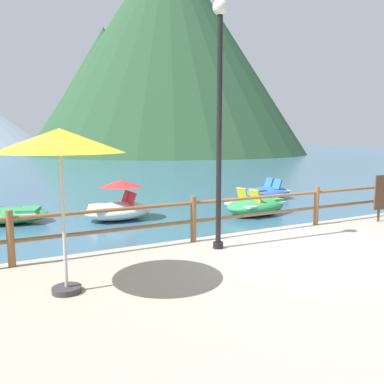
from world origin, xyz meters
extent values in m
plane|color=#38607A|center=(0.00, 40.00, 0.00)|extent=(200.00, 200.00, 0.00)
cylinder|color=brown|center=(-5.10, 1.55, 0.88)|extent=(0.12, 0.12, 0.95)
cylinder|color=brown|center=(-1.70, 1.55, 0.88)|extent=(0.12, 0.12, 0.95)
cylinder|color=brown|center=(1.70, 1.55, 0.88)|extent=(0.12, 0.12, 0.95)
cylinder|color=brown|center=(0.00, 1.55, 1.21)|extent=(23.80, 0.07, 0.07)
cylinder|color=brown|center=(0.00, 1.55, 0.83)|extent=(23.80, 0.07, 0.07)
cylinder|color=black|center=(-1.50, 0.90, 2.55)|extent=(0.10, 0.10, 4.31)
sphere|color=silver|center=(-1.50, 0.90, 4.83)|extent=(0.28, 0.28, 0.28)
cylinder|color=black|center=(-1.50, 0.90, 0.46)|extent=(0.20, 0.20, 0.12)
cylinder|color=#4C331E|center=(3.42, 1.10, 0.57)|extent=(0.06, 0.06, 0.35)
cylinder|color=#B2B2B7|center=(-4.50, 0.00, 1.40)|extent=(0.05, 0.05, 2.00)
cone|color=yellow|center=(-4.50, 0.00, 2.48)|extent=(1.70, 1.70, 0.32)
cylinder|color=#333333|center=(-4.50, 0.00, 0.44)|extent=(0.40, 0.40, 0.08)
ellipsoid|color=green|center=(-4.99, 7.35, 0.23)|extent=(2.81, 2.03, 0.47)
cube|color=silver|center=(-4.99, 7.35, 0.31)|extent=(2.21, 1.63, 0.06)
cube|color=purple|center=(-5.09, 7.65, 0.38)|extent=(0.51, 0.51, 0.08)
cube|color=green|center=(-4.34, 7.13, 0.37)|extent=(0.81, 1.04, 0.12)
ellipsoid|color=green|center=(2.46, 4.98, 0.29)|extent=(2.53, 1.82, 0.58)
cube|color=silver|center=(2.46, 4.98, 0.39)|extent=(1.98, 1.47, 0.06)
cube|color=yellow|center=(2.35, 4.67, 0.46)|extent=(0.47, 0.47, 0.08)
cube|color=yellow|center=(2.17, 4.64, 0.68)|extent=(0.28, 0.43, 0.43)
cube|color=yellow|center=(2.24, 5.22, 0.46)|extent=(0.47, 0.47, 0.08)
cube|color=yellow|center=(2.06, 5.18, 0.68)|extent=(0.28, 0.43, 0.43)
cube|color=green|center=(3.08, 5.10, 0.45)|extent=(0.69, 1.06, 0.12)
ellipsoid|color=white|center=(-1.83, 6.28, 0.27)|extent=(2.12, 1.38, 0.53)
cube|color=silver|center=(-1.83, 6.28, 0.36)|extent=(1.65, 1.13, 0.06)
cube|color=red|center=(-1.68, 6.55, 0.43)|extent=(0.40, 0.40, 0.08)
cube|color=red|center=(-1.50, 6.55, 0.65)|extent=(0.21, 0.40, 0.43)
cube|color=red|center=(-1.67, 6.01, 0.43)|extent=(0.40, 0.40, 0.08)
cube|color=red|center=(-1.49, 6.01, 0.65)|extent=(0.21, 0.40, 0.43)
cube|color=white|center=(-2.41, 6.28, 0.42)|extent=(0.47, 0.96, 0.12)
cone|color=red|center=(-1.73, 6.28, 1.13)|extent=(1.31, 1.31, 0.22)
ellipsoid|color=blue|center=(4.84, 7.44, 0.26)|extent=(2.29, 1.39, 0.51)
cube|color=silver|center=(4.84, 7.44, 0.35)|extent=(1.79, 1.14, 0.06)
cube|color=blue|center=(5.00, 7.71, 0.42)|extent=(0.41, 0.41, 0.08)
cube|color=blue|center=(5.18, 7.71, 0.64)|extent=(0.21, 0.40, 0.43)
cube|color=blue|center=(5.01, 7.17, 0.42)|extent=(0.41, 0.41, 0.08)
cube|color=blue|center=(5.19, 7.17, 0.64)|extent=(0.21, 0.40, 0.43)
cube|color=blue|center=(4.21, 7.43, 0.41)|extent=(0.52, 0.96, 0.12)
cone|color=#284C2D|center=(22.37, 55.96, 17.47)|extent=(45.52, 45.52, 34.94)
cone|color=#284C2D|center=(13.27, 61.96, 10.48)|extent=(25.03, 25.03, 20.96)
camera|label=1|loc=(-5.37, -5.38, 2.51)|focal=36.62mm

